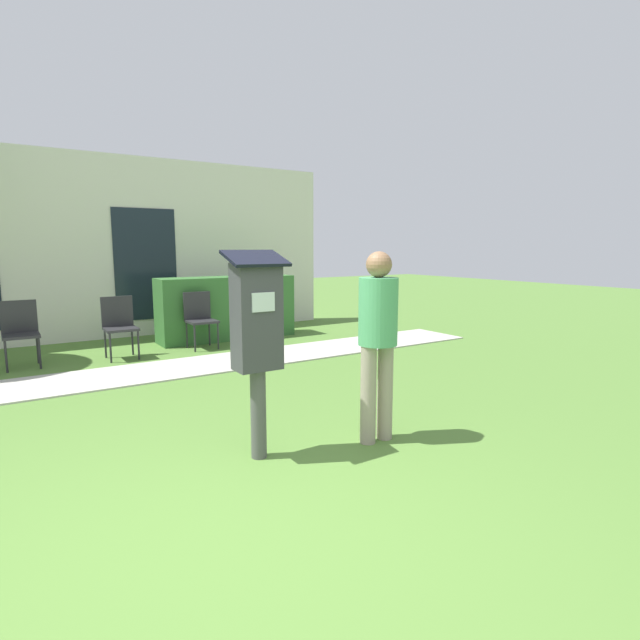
# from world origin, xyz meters

# --- Properties ---
(ground_plane) EXTENTS (40.00, 40.00, 0.00)m
(ground_plane) POSITION_xyz_m (0.00, 0.00, 0.00)
(ground_plane) COLOR #517A33
(sidewalk) EXTENTS (12.00, 1.10, 0.02)m
(sidewalk) POSITION_xyz_m (0.00, 4.14, 0.01)
(sidewalk) COLOR #B7B2A8
(sidewalk) RESTS_ON ground
(building_facade) EXTENTS (10.00, 0.26, 3.20)m
(building_facade) POSITION_xyz_m (0.00, 7.12, 1.60)
(building_facade) COLOR silver
(building_facade) RESTS_ON ground
(parking_meter) EXTENTS (0.44, 0.31, 1.59)m
(parking_meter) POSITION_xyz_m (0.70, 1.00, 1.02)
(parking_meter) COLOR #4C4C4C
(parking_meter) RESTS_ON ground
(person_standing) EXTENTS (0.32, 0.32, 1.58)m
(person_standing) POSITION_xyz_m (1.68, 0.77, 0.93)
(person_standing) COLOR gray
(person_standing) RESTS_ON ground
(outdoor_chair_left) EXTENTS (0.44, 0.44, 0.90)m
(outdoor_chair_left) POSITION_xyz_m (-0.68, 5.43, 0.53)
(outdoor_chair_left) COLOR #262628
(outdoor_chair_left) RESTS_ON ground
(outdoor_chair_middle) EXTENTS (0.44, 0.44, 0.90)m
(outdoor_chair_middle) POSITION_xyz_m (0.56, 5.29, 0.53)
(outdoor_chair_middle) COLOR #262628
(outdoor_chair_middle) RESTS_ON ground
(outdoor_chair_right) EXTENTS (0.44, 0.44, 0.90)m
(outdoor_chair_right) POSITION_xyz_m (1.80, 5.36, 0.53)
(outdoor_chair_right) COLOR #262628
(outdoor_chair_right) RESTS_ON ground
(hedge_row) EXTENTS (2.39, 0.60, 1.10)m
(hedge_row) POSITION_xyz_m (2.48, 5.87, 0.55)
(hedge_row) COLOR #33662D
(hedge_row) RESTS_ON ground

